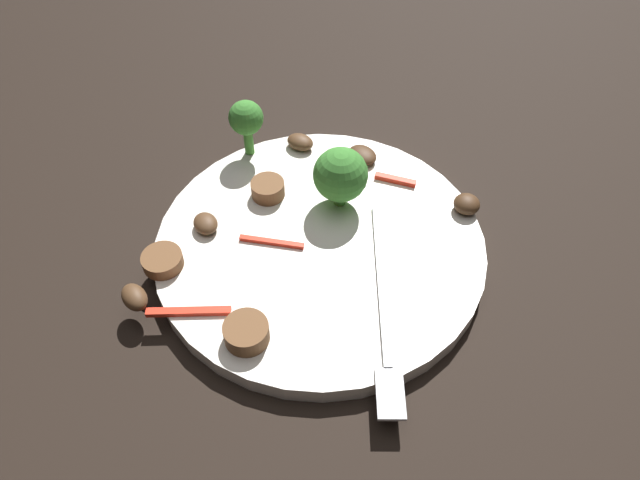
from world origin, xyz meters
TOP-DOWN VIEW (x-y plane):
  - ground_plane at (0.00, 0.00)m, footprint 1.40×1.40m
  - plate at (0.00, 0.00)m, footprint 0.25×0.25m
  - fork at (0.05, 0.07)m, footprint 0.17×0.08m
  - broccoli_floret_0 at (-0.07, -0.10)m, footprint 0.03×0.03m
  - broccoli_floret_1 at (-0.04, -0.00)m, footprint 0.04×0.04m
  - sausage_slice_0 at (0.07, -0.10)m, footprint 0.04×0.04m
  - sausage_slice_1 at (-0.03, -0.06)m, footprint 0.04×0.04m
  - sausage_slice_2 at (0.10, -0.01)m, footprint 0.03×0.03m
  - mushroom_0 at (-0.07, 0.10)m, footprint 0.03×0.03m
  - mushroom_1 at (-0.10, -0.00)m, footprint 0.03×0.03m
  - mushroom_2 at (0.10, -0.10)m, footprint 0.03×0.03m
  - mushroom_3 at (-0.09, -0.06)m, footprint 0.02×0.03m
  - mushroom_4 at (0.02, -0.09)m, footprint 0.03×0.03m
  - pepper_strip_0 at (-0.08, 0.04)m, footprint 0.01×0.04m
  - pepper_strip_1 at (0.02, -0.03)m, footprint 0.01×0.05m
  - pepper_strip_3 at (0.10, -0.06)m, footprint 0.03×0.06m

SIDE VIEW (x-z plane):
  - ground_plane at x=0.00m, z-range 0.00..0.00m
  - plate at x=0.00m, z-range 0.00..0.01m
  - pepper_strip_1 at x=0.02m, z-range 0.01..0.02m
  - fork at x=0.05m, z-range 0.01..0.02m
  - pepper_strip_3 at x=0.10m, z-range 0.01..0.02m
  - pepper_strip_0 at x=-0.08m, z-range 0.01..0.02m
  - mushroom_1 at x=-0.10m, z-range 0.01..0.02m
  - sausage_slice_0 at x=0.07m, z-range 0.01..0.03m
  - mushroom_4 at x=0.02m, z-range 0.01..0.03m
  - mushroom_3 at x=-0.09m, z-range 0.01..0.03m
  - mushroom_2 at x=0.10m, z-range 0.01..0.03m
  - sausage_slice_1 at x=-0.03m, z-range 0.01..0.03m
  - mushroom_0 at x=-0.07m, z-range 0.01..0.03m
  - sausage_slice_2 at x=0.10m, z-range 0.01..0.03m
  - broccoli_floret_1 at x=-0.04m, z-range 0.02..0.07m
  - broccoli_floret_0 at x=-0.07m, z-range 0.02..0.08m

